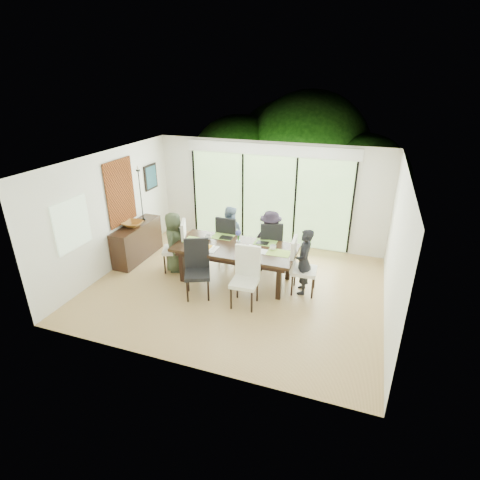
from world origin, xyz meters
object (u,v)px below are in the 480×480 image
(person_far_right, at_px, (270,240))
(sideboard, at_px, (137,242))
(person_right_end, at_px, (304,262))
(chair_far_right, at_px, (270,244))
(chair_near_left, at_px, (197,270))
(table_top, at_px, (235,248))
(laptop, at_px, (197,242))
(cup_a, at_px, (208,237))
(cup_b, at_px, (240,247))
(person_far_left, at_px, (230,234))
(cup_c, at_px, (273,248))
(vase, at_px, (238,243))
(chair_near_right, at_px, (244,278))
(bowl, at_px, (133,224))
(person_left_end, at_px, (174,242))
(chair_far_left, at_px, (230,238))
(chair_right_end, at_px, (304,266))
(chair_left_end, at_px, (174,246))

(person_far_right, bearing_deg, sideboard, 22.77)
(person_right_end, height_order, sideboard, person_right_end)
(chair_far_right, distance_m, chair_near_left, 2.02)
(chair_far_right, bearing_deg, table_top, 37.71)
(laptop, distance_m, cup_a, 0.29)
(table_top, bearing_deg, person_far_right, 56.47)
(person_right_end, relative_size, cup_b, 12.90)
(person_far_left, bearing_deg, cup_c, 148.03)
(table_top, xyz_separation_m, person_far_right, (0.55, 0.83, -0.08))
(chair_near_left, distance_m, person_far_left, 1.70)
(table_top, relative_size, chair_far_right, 2.18)
(vase, distance_m, cup_c, 0.75)
(table_top, relative_size, chair_near_left, 2.18)
(person_far_left, bearing_deg, laptop, 65.05)
(person_far_left, xyz_separation_m, cup_c, (1.25, -0.73, 0.17))
(chair_near_left, xyz_separation_m, chair_near_right, (1.00, 0.00, 0.00))
(table_top, distance_m, bowl, 2.65)
(chair_near_left, distance_m, person_right_end, 2.17)
(table_top, xyz_separation_m, cup_c, (0.80, 0.10, 0.08))
(chair_near_right, height_order, person_left_end, person_left_end)
(chair_far_left, bearing_deg, chair_far_right, -177.24)
(person_left_end, relative_size, person_far_left, 1.00)
(chair_near_right, distance_m, person_right_end, 1.31)
(chair_near_left, height_order, vase, chair_near_left)
(chair_far_left, bearing_deg, person_far_right, -178.39)
(chair_near_right, distance_m, cup_b, 0.89)
(chair_far_right, height_order, person_far_left, person_far_left)
(person_far_left, xyz_separation_m, person_far_right, (1.00, 0.00, 0.00))
(chair_far_left, height_order, vase, chair_far_left)
(chair_near_right, xyz_separation_m, bowl, (-3.14, 1.00, 0.34))
(cup_a, distance_m, sideboard, 1.99)
(chair_right_end, relative_size, sideboard, 0.76)
(chair_right_end, bearing_deg, chair_left_end, 86.31)
(table_top, relative_size, cup_a, 19.35)
(chair_far_left, distance_m, chair_far_right, 1.00)
(cup_c, bearing_deg, cup_b, -162.90)
(chair_far_left, relative_size, person_right_end, 0.85)
(table_top, bearing_deg, chair_left_end, 180.00)
(person_far_left, bearing_deg, chair_left_end, 36.65)
(chair_near_left, relative_size, laptop, 3.33)
(person_left_end, bearing_deg, cup_c, -101.28)
(vase, bearing_deg, chair_near_right, -63.94)
(person_far_left, distance_m, sideboard, 2.29)
(sideboard, bearing_deg, person_left_end, -11.28)
(person_right_end, xyz_separation_m, vase, (-1.43, 0.05, 0.18))
(chair_far_right, xyz_separation_m, bowl, (-3.19, -0.72, 0.34))
(chair_near_left, relative_size, sideboard, 0.76)
(chair_far_right, bearing_deg, person_left_end, 3.33)
(chair_far_right, bearing_deg, person_far_left, -18.24)
(chair_left_end, bearing_deg, bowl, -118.42)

